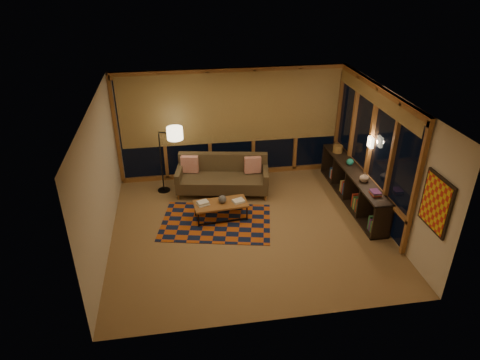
{
  "coord_description": "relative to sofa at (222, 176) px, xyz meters",
  "views": [
    {
      "loc": [
        -1.31,
        -7.15,
        5.02
      ],
      "look_at": [
        -0.16,
        0.12,
        1.07
      ],
      "focal_mm": 32.0,
      "sensor_mm": 36.0,
      "label": 1
    }
  ],
  "objects": [
    {
      "name": "wall_sconce",
      "position": [
        2.96,
        -1.11,
        1.12
      ],
      "size": [
        0.12,
        0.18,
        0.22
      ],
      "primitive_type": null,
      "color": "#FFECB9",
      "rests_on": "walls"
    },
    {
      "name": "shelf_book_stack",
      "position": [
        2.83,
        -1.87,
        0.36
      ],
      "size": [
        0.16,
        0.22,
        0.06
      ],
      "primitive_type": null,
      "rotation": [
        0.0,
        0.0,
        0.05
      ],
      "color": "white",
      "rests_on": "bookshelf"
    },
    {
      "name": "pillow_right",
      "position": [
        0.72,
        0.04,
        0.19
      ],
      "size": [
        0.39,
        0.14,
        0.38
      ],
      "primitive_type": null,
      "rotation": [
        0.0,
        0.0,
        -0.03
      ],
      "color": "red",
      "rests_on": "sofa"
    },
    {
      "name": "wall_art",
      "position": [
        3.05,
        -3.41,
        1.02
      ],
      "size": [
        0.06,
        0.74,
        0.94
      ],
      "primitive_type": null,
      "color": "red",
      "rests_on": "walls"
    },
    {
      "name": "vase",
      "position": [
        2.83,
        -1.33,
        0.44
      ],
      "size": [
        0.2,
        0.2,
        0.21
      ],
      "primitive_type": "imported",
      "rotation": [
        0.0,
        0.0,
        0.03
      ],
      "color": "tan",
      "rests_on": "bookshelf"
    },
    {
      "name": "book_stack_b",
      "position": [
        0.2,
        -1.08,
        -0.03
      ],
      "size": [
        0.31,
        0.28,
        0.05
      ],
      "primitive_type": null,
      "rotation": [
        0.0,
        0.0,
        0.33
      ],
      "color": "white",
      "rests_on": "coffee_table"
    },
    {
      "name": "teal_bowl",
      "position": [
        2.83,
        -0.54,
        0.41
      ],
      "size": [
        0.19,
        0.19,
        0.16
      ],
      "primitive_type": "sphere",
      "rotation": [
        0.0,
        0.0,
        -0.19
      ],
      "color": "#197562",
      "rests_on": "bookshelf"
    },
    {
      "name": "pillow_left",
      "position": [
        -0.73,
        0.31,
        0.2
      ],
      "size": [
        0.42,
        0.22,
        0.4
      ],
      "primitive_type": null,
      "rotation": [
        0.0,
        0.0,
        -0.22
      ],
      "color": "red",
      "rests_on": "sofa"
    },
    {
      "name": "book_stack_a",
      "position": [
        -0.54,
        -1.09,
        -0.02
      ],
      "size": [
        0.28,
        0.25,
        0.07
      ],
      "primitive_type": null,
      "rotation": [
        0.0,
        0.0,
        0.34
      ],
      "color": "white",
      "rests_on": "coffee_table"
    },
    {
      "name": "coffee_table",
      "position": [
        -0.17,
        -1.09,
        -0.24
      ],
      "size": [
        1.16,
        0.61,
        0.37
      ],
      "primitive_type": null,
      "rotation": [
        0.0,
        0.0,
        0.09
      ],
      "color": "#9C5928",
      "rests_on": "floor"
    },
    {
      "name": "basket",
      "position": [
        2.81,
        0.18,
        0.42
      ],
      "size": [
        0.25,
        0.25,
        0.17
      ],
      "primitive_type": "cylinder",
      "rotation": [
        0.0,
        0.0,
        0.11
      ],
      "color": "olive",
      "rests_on": "bookshelf"
    },
    {
      "name": "walls",
      "position": [
        0.34,
        -1.56,
        0.92
      ],
      "size": [
        5.51,
        5.01,
        2.7
      ],
      "color": "beige",
      "rests_on": "floor"
    },
    {
      "name": "ceiling",
      "position": [
        0.34,
        -1.56,
        2.27
      ],
      "size": [
        5.5,
        5.0,
        0.01
      ],
      "primitive_type": "cube",
      "color": "white",
      "rests_on": "walls"
    },
    {
      "name": "window_wall_back",
      "position": [
        0.34,
        0.87,
        0.92
      ],
      "size": [
        5.3,
        0.16,
        2.6
      ],
      "primitive_type": null,
      "color": "#9C5928",
      "rests_on": "walls"
    },
    {
      "name": "floor",
      "position": [
        0.34,
        -1.56,
        -0.43
      ],
      "size": [
        5.5,
        5.0,
        0.01
      ],
      "primitive_type": "cube",
      "color": "#9D744C",
      "rests_on": "ground"
    },
    {
      "name": "ceramic_pot",
      "position": [
        -0.13,
        -1.08,
        0.03
      ],
      "size": [
        0.2,
        0.2,
        0.17
      ],
      "primitive_type": "sphere",
      "rotation": [
        0.0,
        0.0,
        -0.16
      ],
      "color": "black",
      "rests_on": "coffee_table"
    },
    {
      "name": "floor_lamp",
      "position": [
        -1.37,
        0.3,
        0.39
      ],
      "size": [
        0.63,
        0.51,
        1.63
      ],
      "primitive_type": null,
      "rotation": [
        0.0,
        0.0,
        -0.32
      ],
      "color": "black",
      "rests_on": "floor"
    },
    {
      "name": "window_wall_right",
      "position": [
        3.02,
        -0.96,
        0.92
      ],
      "size": [
        0.16,
        3.7,
        2.6
      ],
      "primitive_type": null,
      "color": "#9C5928",
      "rests_on": "walls"
    },
    {
      "name": "area_rug",
      "position": [
        -0.3,
        -1.24,
        -0.42
      ],
      "size": [
        2.52,
        1.95,
        0.01
      ],
      "primitive_type": "cube",
      "rotation": [
        0.0,
        0.0,
        -0.21
      ],
      "color": "#B44E14",
      "rests_on": "floor"
    },
    {
      "name": "sofa",
      "position": [
        0.0,
        0.0,
        0.0
      ],
      "size": [
        2.2,
        1.19,
        0.85
      ],
      "primitive_type": null,
      "rotation": [
        0.0,
        0.0,
        -0.17
      ],
      "color": "#443422",
      "rests_on": "floor"
    },
    {
      "name": "bookshelf",
      "position": [
        2.83,
        -0.83,
        -0.05
      ],
      "size": [
        0.4,
        3.04,
        0.76
      ],
      "primitive_type": null,
      "color": "#36281D",
      "rests_on": "floor"
    }
  ]
}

